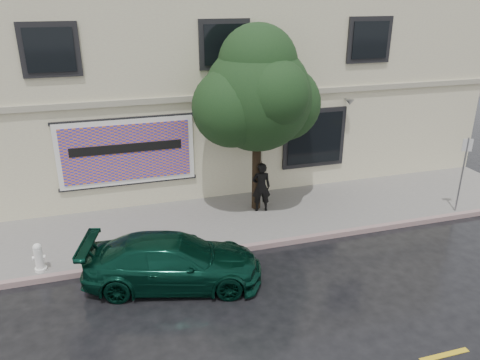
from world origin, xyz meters
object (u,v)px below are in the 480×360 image
object	(u,v)px
pedestrian	(261,187)
street_tree	(257,97)
car	(173,261)
fire_hydrant	(39,257)

from	to	relation	value
pedestrian	street_tree	size ratio (longest dim) A/B	0.31
car	street_tree	bearing A→B (deg)	-30.09
car	fire_hydrant	xyz separation A→B (m)	(-3.17, 1.30, -0.10)
fire_hydrant	pedestrian	bearing A→B (deg)	35.30
car	street_tree	xyz separation A→B (m)	(3.21, 3.27, 3.15)
car	pedestrian	bearing A→B (deg)	-33.07
car	street_tree	size ratio (longest dim) A/B	0.81
street_tree	pedestrian	bearing A→B (deg)	-70.09
car	pedestrian	world-z (taller)	pedestrian
street_tree	fire_hydrant	xyz separation A→B (m)	(-6.38, -1.97, -3.24)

